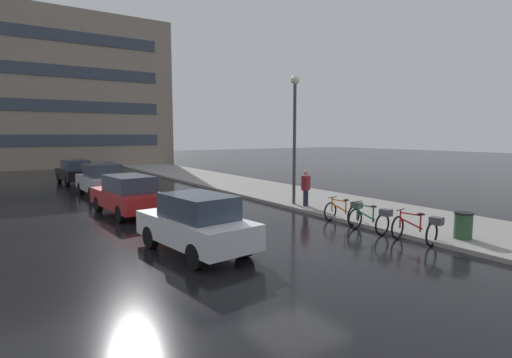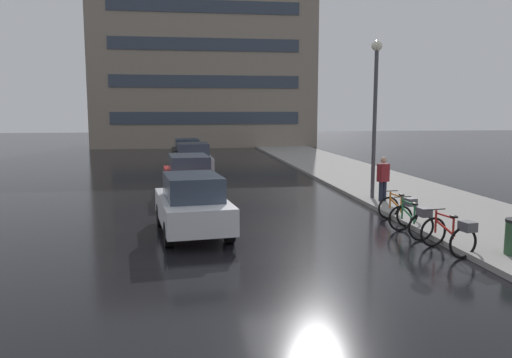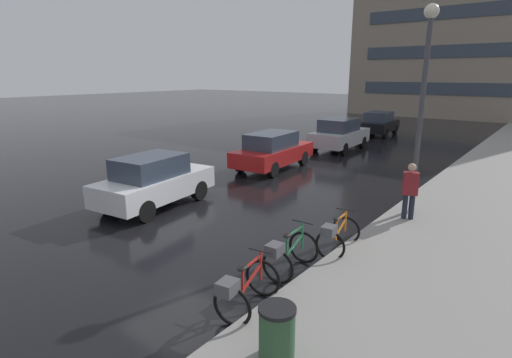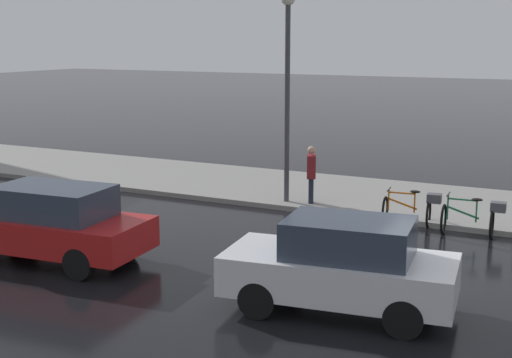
% 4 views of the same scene
% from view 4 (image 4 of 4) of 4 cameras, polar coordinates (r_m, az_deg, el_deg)
% --- Properties ---
extents(ground_plane, '(140.00, 140.00, 0.00)m').
position_cam_4_polar(ground_plane, '(14.51, 14.87, -7.71)').
color(ground_plane, black).
extents(sidewalk_kerb, '(4.80, 60.00, 0.14)m').
position_cam_4_polar(sidewalk_kerb, '(23.70, -6.09, 0.14)').
color(sidewalk_kerb, gray).
rests_on(sidewalk_kerb, ground).
extents(bicycle_second, '(0.80, 1.45, 1.00)m').
position_cam_4_polar(bicycle_second, '(17.48, 17.06, -2.92)').
color(bicycle_second, black).
rests_on(bicycle_second, ground).
extents(bicycle_third, '(0.83, 1.44, 0.92)m').
position_cam_4_polar(bicycle_third, '(18.09, 12.46, -2.25)').
color(bicycle_third, black).
rests_on(bicycle_third, ground).
extents(car_white, '(2.20, 4.09, 1.64)m').
position_cam_4_polar(car_white, '(12.26, 6.88, -6.88)').
color(car_white, silver).
rests_on(car_white, ground).
extents(car_red, '(2.15, 4.49, 1.61)m').
position_cam_4_polar(car_red, '(15.54, -16.23, -3.38)').
color(car_red, '#AD1919').
rests_on(car_red, ground).
extents(pedestrian, '(0.46, 0.38, 1.72)m').
position_cam_4_polar(pedestrian, '(19.54, 4.44, 0.46)').
color(pedestrian, '#1E2333').
rests_on(pedestrian, ground).
extents(streetlamp, '(0.38, 0.38, 5.83)m').
position_cam_4_polar(streetlamp, '(19.38, 2.53, 8.66)').
color(streetlamp, '#424247').
rests_on(streetlamp, ground).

